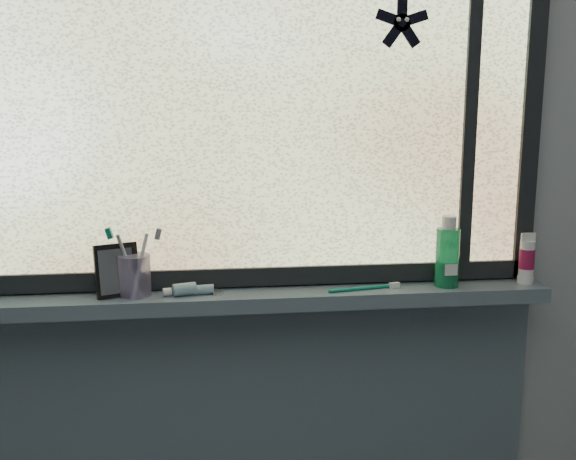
% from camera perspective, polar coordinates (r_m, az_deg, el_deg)
% --- Properties ---
extents(wall_back, '(3.00, 0.01, 2.50)m').
position_cam_1_polar(wall_back, '(1.74, -3.46, 2.47)').
color(wall_back, '#9EA3A8').
rests_on(wall_back, ground).
extents(windowsill, '(1.62, 0.14, 0.04)m').
position_cam_1_polar(windowsill, '(1.73, -3.21, -6.13)').
color(windowsill, '#51606C').
rests_on(windowsill, wall_back).
extents(window_pane, '(1.50, 0.01, 1.00)m').
position_cam_1_polar(window_pane, '(1.70, -3.52, 11.72)').
color(window_pane, silver).
rests_on(window_pane, wall_back).
extents(frame_bottom, '(1.60, 0.03, 0.05)m').
position_cam_1_polar(frame_bottom, '(1.76, -3.33, -4.12)').
color(frame_bottom, black).
rests_on(frame_bottom, windowsill).
extents(frame_right, '(0.05, 0.03, 1.10)m').
position_cam_1_polar(frame_right, '(1.91, 20.84, 10.95)').
color(frame_right, black).
rests_on(frame_right, wall_back).
extents(frame_mullion, '(0.03, 0.03, 1.00)m').
position_cam_1_polar(frame_mullion, '(1.84, 15.91, 11.27)').
color(frame_mullion, black).
rests_on(frame_mullion, wall_back).
extents(starfish_sticker, '(0.15, 0.02, 0.15)m').
position_cam_1_polar(starfish_sticker, '(1.78, 10.08, 17.69)').
color(starfish_sticker, black).
rests_on(starfish_sticker, window_pane).
extents(vanity_mirror, '(0.12, 0.09, 0.14)m').
position_cam_1_polar(vanity_mirror, '(1.72, -14.97, -3.48)').
color(vanity_mirror, black).
rests_on(vanity_mirror, windowsill).
extents(toothpaste_tube, '(0.19, 0.08, 0.03)m').
position_cam_1_polar(toothpaste_tube, '(1.70, -8.53, -5.21)').
color(toothpaste_tube, silver).
rests_on(toothpaste_tube, windowsill).
extents(toothbrush_cup, '(0.09, 0.09, 0.11)m').
position_cam_1_polar(toothbrush_cup, '(1.72, -13.46, -3.95)').
color(toothbrush_cup, '#A798C9').
rests_on(toothbrush_cup, windowsill).
extents(toothbrush_lying, '(0.22, 0.06, 0.01)m').
position_cam_1_polar(toothbrush_lying, '(1.74, 6.38, -5.11)').
color(toothbrush_lying, '#0D7B5D').
rests_on(toothbrush_lying, windowsill).
extents(mouthwash_bottle, '(0.08, 0.08, 0.16)m').
position_cam_1_polar(mouthwash_bottle, '(1.80, 14.00, -1.86)').
color(mouthwash_bottle, '#1FA05E').
rests_on(mouthwash_bottle, windowsill).
extents(cream_tube, '(0.04, 0.04, 0.10)m').
position_cam_1_polar(cream_tube, '(1.90, 20.47, -2.22)').
color(cream_tube, silver).
rests_on(cream_tube, windowsill).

